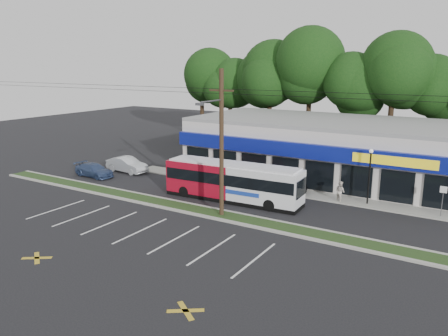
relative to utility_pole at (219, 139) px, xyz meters
name	(u,v)px	position (x,y,z in m)	size (l,w,h in m)	color
ground	(178,213)	(-2.83, -0.93, -5.41)	(120.00, 120.00, 0.00)	black
grass_strip	(187,208)	(-2.83, 0.07, -5.35)	(40.00, 1.60, 0.12)	#1D3415
curb_south	(180,211)	(-2.83, -0.78, -5.34)	(40.00, 0.25, 0.14)	#9E9E93
curb_north	(193,205)	(-2.83, 0.92, -5.34)	(40.00, 0.25, 0.14)	#9E9E93
sidewalk	(293,192)	(2.17, 8.07, -5.36)	(32.00, 2.20, 0.10)	#9E9E93
strip_mall	(328,148)	(2.67, 14.99, -2.76)	(25.00, 12.55, 5.30)	beige
utility_pole	(219,139)	(0.00, 0.00, 0.00)	(50.00, 2.77, 10.00)	black
lamp_post	(370,170)	(8.17, 7.87, -2.74)	(0.30, 0.30, 4.25)	black
sign_post	(443,196)	(13.17, 7.65, -3.86)	(0.45, 0.10, 2.23)	#59595E
tree_line	(347,81)	(1.17, 25.07, 3.00)	(46.76, 6.76, 11.83)	black
metrobus	(233,181)	(-0.99, 3.57, -3.86)	(11.02, 2.86, 2.94)	maroon
car_dark	(280,183)	(1.17, 7.57, -4.64)	(1.82, 4.52, 1.54)	black
car_silver	(127,165)	(-14.39, 6.07, -4.67)	(1.57, 4.49, 1.48)	#B8BCC1
car_blue	(94,170)	(-15.83, 3.19, -4.80)	(1.70, 4.19, 1.22)	navy
pedestrian_a	(261,188)	(0.65, 5.07, -4.55)	(0.63, 0.41, 1.72)	white
pedestrian_b	(340,191)	(6.17, 7.57, -4.60)	(0.79, 0.61, 1.62)	beige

